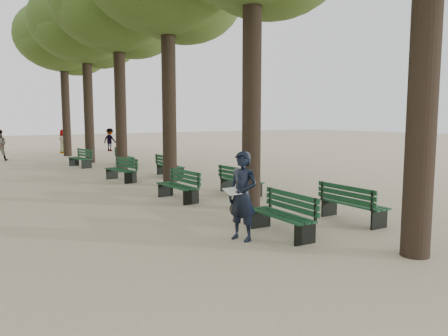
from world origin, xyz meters
TOP-DOWN VIEW (x-y plane):
  - ground at (0.00, 0.00)m, footprint 120.00×120.00m
  - tree_central_3 at (1.50, 13.00)m, footprint 6.00×6.00m
  - tree_central_4 at (1.50, 18.00)m, footprint 6.00×6.00m
  - tree_central_5 at (1.50, 23.00)m, footprint 6.00×6.00m
  - bench_left_0 at (0.37, 0.42)m, footprint 0.69×1.83m
  - bench_left_1 at (0.37, 5.22)m, footprint 0.64×1.82m
  - bench_left_2 at (0.37, 10.10)m, footprint 0.79×1.86m
  - bench_left_3 at (0.37, 15.95)m, footprint 0.80×1.86m
  - bench_right_0 at (2.63, 0.39)m, footprint 0.63×1.82m
  - bench_right_1 at (2.63, 5.06)m, footprint 0.63×1.82m
  - bench_right_2 at (2.63, 10.28)m, footprint 0.59×1.81m
  - bench_right_3 at (2.63, 15.63)m, footprint 0.67×1.83m
  - man_with_map at (-0.54, 0.60)m, footprint 0.73×0.82m
  - pedestrian_d at (1.87, 25.62)m, footprint 0.73×0.87m
  - pedestrian_c at (6.18, 25.52)m, footprint 0.99×0.71m
  - pedestrian_b at (5.23, 25.52)m, footprint 0.90×1.11m

SIDE VIEW (x-z plane):
  - ground at x=0.00m, z-range 0.00..0.00m
  - bench_left_0 at x=0.37m, z-range -0.19..0.73m
  - bench_left_1 at x=0.37m, z-range -0.19..0.73m
  - bench_left_2 at x=0.37m, z-range -0.19..0.73m
  - bench_left_3 at x=0.37m, z-range -0.19..0.73m
  - bench_right_0 at x=2.63m, z-range -0.19..0.73m
  - bench_right_1 at x=2.63m, z-range -0.19..0.73m
  - bench_right_2 at x=2.63m, z-range -0.19..0.73m
  - bench_right_3 at x=2.63m, z-range -0.19..0.73m
  - pedestrian_c at x=6.18m, z-range 0.00..1.61m
  - pedestrian_d at x=1.87m, z-range 0.00..1.68m
  - pedestrian_b at x=5.23m, z-range 0.00..1.71m
  - man_with_map at x=-0.54m, z-range 0.00..1.85m
  - tree_central_3 at x=1.50m, z-range 2.68..12.63m
  - tree_central_4 at x=1.50m, z-range 2.68..12.63m
  - tree_central_5 at x=1.50m, z-range 2.68..12.63m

